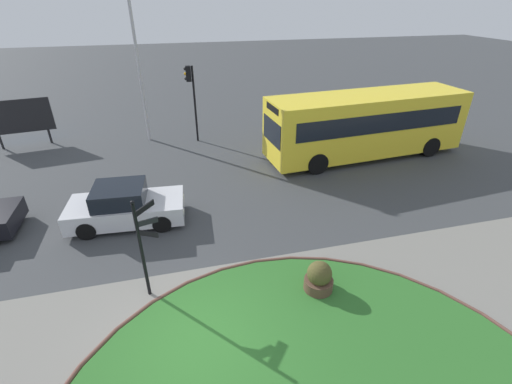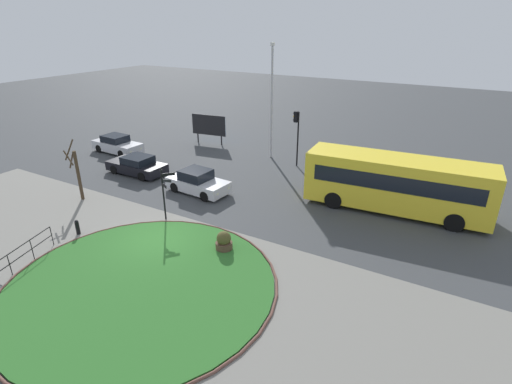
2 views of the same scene
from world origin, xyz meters
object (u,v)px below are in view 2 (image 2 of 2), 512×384
car_near_lane (117,145)px  car_oncoming (137,165)px  lamppost_tall (272,99)px  street_tree_bare (77,172)px  signpost_directional (164,190)px  traffic_light_near (297,127)px  bollard_foreground (77,227)px  car_far_lane (198,182)px  billboard_left (209,125)px  bus_yellow (396,183)px  planter_near_signpost (224,242)px

car_near_lane → car_oncoming: size_ratio=1.02×
lamppost_tall → street_tree_bare: 14.59m
signpost_directional → traffic_light_near: traffic_light_near is taller
car_oncoming → street_tree_bare: (0.30, -4.93, 1.16)m
car_oncoming → bollard_foreground: bearing=115.8°
car_far_lane → billboard_left: (-5.74, 9.13, 0.95)m
bus_yellow → lamppost_tall: lamppost_tall is taller
car_near_lane → car_far_lane: size_ratio=1.08×
bus_yellow → planter_near_signpost: (-5.95, -8.42, -1.23)m
planter_near_signpost → car_near_lane: bearing=153.1°
car_oncoming → billboard_left: size_ratio=1.36×
signpost_directional → street_tree_bare: size_ratio=0.82×
planter_near_signpost → bollard_foreground: bearing=-161.4°
bollard_foreground → billboard_left: billboard_left is taller
car_near_lane → street_tree_bare: bearing=-52.8°
car_oncoming → street_tree_bare: 5.07m
planter_near_signpost → street_tree_bare: size_ratio=0.27×
car_near_lane → billboard_left: (5.00, 5.89, 0.95)m
planter_near_signpost → street_tree_bare: 10.86m
car_far_lane → street_tree_bare: street_tree_bare is taller
bollard_foreground → traffic_light_near: bearing=71.0°
car_near_lane → car_oncoming: bearing=-26.2°
traffic_light_near → street_tree_bare: size_ratio=1.11×
lamppost_tall → street_tree_bare: size_ratio=2.35×
traffic_light_near → billboard_left: size_ratio=1.28×
car_far_lane → traffic_light_near: (3.22, 7.64, 2.31)m
car_far_lane → bollard_foreground: bearing=-100.7°
bollard_foreground → planter_near_signpost: 7.70m
bus_yellow → lamppost_tall: (-10.58, 5.00, 2.90)m
bollard_foreground → car_far_lane: (1.96, 7.39, 0.24)m
billboard_left → planter_near_signpost: billboard_left is taller
bollard_foreground → street_tree_bare: bearing=139.8°
car_far_lane → street_tree_bare: 7.11m
signpost_directional → lamppost_tall: lamppost_tall is taller
bus_yellow → street_tree_bare: size_ratio=2.77×
traffic_light_near → car_near_lane: bearing=17.6°
car_oncoming → car_near_lane: bearing=-28.6°
lamppost_tall → car_oncoming: bearing=-128.8°
bollard_foreground → street_tree_bare: 4.75m
signpost_directional → bollard_foreground: (-2.81, -3.51, -1.32)m
bus_yellow → car_near_lane: 22.05m
car_oncoming → planter_near_signpost: size_ratio=4.40×
traffic_light_near → planter_near_signpost: size_ratio=4.13×
car_oncoming → lamppost_tall: lamppost_tall is taller
signpost_directional → lamppost_tall: 12.69m
lamppost_tall → billboard_left: size_ratio=2.69×
billboard_left → planter_near_signpost: size_ratio=3.23×
billboard_left → car_oncoming: bearing=-97.8°
bollard_foreground → bus_yellow: bus_yellow is taller
car_oncoming → billboard_left: 8.71m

